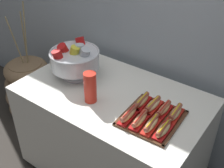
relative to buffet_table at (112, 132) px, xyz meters
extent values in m
plane|color=#38332D|center=(0.00, 0.00, -0.40)|extent=(10.00, 10.00, 0.00)
cube|color=white|center=(0.00, 0.00, 0.00)|extent=(1.29, 0.78, 0.73)
cylinder|color=black|center=(-0.54, -0.28, -0.38)|extent=(0.05, 0.05, 0.04)
cylinder|color=black|center=(-0.54, 0.28, -0.38)|extent=(0.05, 0.05, 0.04)
cylinder|color=#896B4C|center=(-1.12, 0.13, -0.12)|extent=(0.31, 0.31, 0.56)
torus|color=#896B4C|center=(-1.12, 0.13, -0.33)|extent=(0.47, 0.47, 0.13)
torus|color=#896B4C|center=(-1.12, 0.13, -0.19)|extent=(0.49, 0.49, 0.13)
torus|color=#896B4C|center=(-1.12, 0.13, -0.06)|extent=(0.45, 0.45, 0.13)
torus|color=#896B4C|center=(-1.12, 0.13, 0.08)|extent=(0.42, 0.42, 0.13)
cylinder|color=#937F56|center=(-1.17, 0.11, 0.38)|extent=(0.08, 0.06, 0.45)
cylinder|color=#937F56|center=(-1.11, 0.19, 0.44)|extent=(0.01, 0.08, 0.57)
cylinder|color=#937F56|center=(-1.14, 0.18, 0.39)|extent=(0.05, 0.06, 0.48)
cube|color=#56331E|center=(0.35, -0.07, 0.37)|extent=(0.35, 0.38, 0.01)
cube|color=#56331E|center=(0.36, -0.25, 0.38)|extent=(0.33, 0.03, 0.01)
cube|color=#56331E|center=(0.34, 0.10, 0.38)|extent=(0.33, 0.03, 0.01)
cube|color=#56331E|center=(0.19, -0.08, 0.38)|extent=(0.03, 0.36, 0.01)
cube|color=#56331E|center=(0.50, -0.07, 0.38)|extent=(0.03, 0.36, 0.01)
cube|color=#B21414|center=(0.24, -0.16, 0.38)|extent=(0.07, 0.18, 0.02)
ellipsoid|color=tan|center=(0.24, -0.16, 0.40)|extent=(0.05, 0.17, 0.04)
cylinder|color=#9E4C38|center=(0.24, -0.16, 0.42)|extent=(0.04, 0.17, 0.03)
cylinder|color=red|center=(0.24, -0.16, 0.43)|extent=(0.02, 0.14, 0.01)
cube|color=#B21414|center=(0.31, -0.16, 0.38)|extent=(0.07, 0.18, 0.02)
ellipsoid|color=tan|center=(0.31, -0.16, 0.40)|extent=(0.06, 0.17, 0.04)
cylinder|color=#A8563D|center=(0.31, -0.16, 0.41)|extent=(0.04, 0.16, 0.03)
cylinder|color=red|center=(0.31, -0.16, 0.42)|extent=(0.02, 0.13, 0.01)
cube|color=red|center=(0.39, -0.15, 0.38)|extent=(0.07, 0.18, 0.02)
ellipsoid|color=beige|center=(0.39, -0.15, 0.40)|extent=(0.06, 0.16, 0.04)
cylinder|color=#9E4C38|center=(0.39, -0.15, 0.42)|extent=(0.04, 0.16, 0.03)
cylinder|color=yellow|center=(0.39, -0.15, 0.43)|extent=(0.02, 0.13, 0.01)
cube|color=#B21414|center=(0.46, -0.15, 0.38)|extent=(0.07, 0.17, 0.02)
ellipsoid|color=tan|center=(0.46, -0.15, 0.40)|extent=(0.06, 0.15, 0.04)
cylinder|color=brown|center=(0.46, -0.15, 0.41)|extent=(0.03, 0.15, 0.03)
cylinder|color=yellow|center=(0.46, -0.15, 0.42)|extent=(0.01, 0.12, 0.01)
cube|color=#B21414|center=(0.23, 0.00, 0.38)|extent=(0.07, 0.18, 0.02)
ellipsoid|color=tan|center=(0.23, 0.00, 0.40)|extent=(0.06, 0.17, 0.04)
cylinder|color=#9E4C38|center=(0.23, 0.00, 0.41)|extent=(0.04, 0.16, 0.03)
cylinder|color=yellow|center=(0.23, 0.00, 0.43)|extent=(0.02, 0.13, 0.01)
cube|color=red|center=(0.31, 0.01, 0.38)|extent=(0.07, 0.18, 0.02)
ellipsoid|color=beige|center=(0.31, 0.01, 0.40)|extent=(0.06, 0.16, 0.04)
cylinder|color=#A8563D|center=(0.31, 0.01, 0.41)|extent=(0.03, 0.16, 0.03)
cylinder|color=yellow|center=(0.31, 0.01, 0.43)|extent=(0.01, 0.13, 0.01)
cube|color=#B21414|center=(0.38, 0.01, 0.38)|extent=(0.06, 0.16, 0.02)
ellipsoid|color=#E0BC7F|center=(0.38, 0.01, 0.40)|extent=(0.05, 0.15, 0.04)
cylinder|color=#A8563D|center=(0.38, 0.01, 0.41)|extent=(0.04, 0.15, 0.03)
cylinder|color=red|center=(0.38, 0.01, 0.43)|extent=(0.01, 0.12, 0.01)
cube|color=red|center=(0.46, 0.01, 0.38)|extent=(0.07, 0.18, 0.02)
ellipsoid|color=#E0BC7F|center=(0.46, 0.01, 0.40)|extent=(0.06, 0.16, 0.04)
cylinder|color=#A8563D|center=(0.46, 0.01, 0.42)|extent=(0.04, 0.15, 0.03)
cylinder|color=yellow|center=(0.46, 0.01, 0.43)|extent=(0.02, 0.13, 0.01)
cylinder|color=silver|center=(-0.34, 0.01, 0.37)|extent=(0.20, 0.20, 0.02)
cone|color=silver|center=(-0.34, 0.01, 0.41)|extent=(0.07, 0.07, 0.07)
cylinder|color=silver|center=(-0.34, 0.01, 0.51)|extent=(0.35, 0.35, 0.12)
torus|color=silver|center=(-0.34, 0.01, 0.57)|extent=(0.36, 0.36, 0.02)
cylinder|color=#B7BCC6|center=(-0.26, 0.02, 0.56)|extent=(0.12, 0.09, 0.14)
cylinder|color=#B7BCC6|center=(-0.32, 0.04, 0.56)|extent=(0.10, 0.10, 0.13)
cylinder|color=red|center=(-0.39, 0.14, 0.56)|extent=(0.13, 0.11, 0.15)
cylinder|color=red|center=(-0.41, -0.01, 0.56)|extent=(0.10, 0.14, 0.15)
cylinder|color=red|center=(-0.38, -0.11, 0.56)|extent=(0.10, 0.10, 0.14)
cylinder|color=yellow|center=(-0.33, 0.00, 0.56)|extent=(0.12, 0.11, 0.14)
cylinder|color=red|center=(-0.06, -0.15, 0.43)|extent=(0.08, 0.08, 0.12)
cylinder|color=red|center=(-0.06, -0.15, 0.45)|extent=(0.08, 0.08, 0.12)
cylinder|color=red|center=(-0.06, -0.15, 0.47)|extent=(0.08, 0.08, 0.12)
cylinder|color=red|center=(-0.06, -0.15, 0.49)|extent=(0.08, 0.08, 0.12)
cylinder|color=red|center=(-0.06, -0.15, 0.51)|extent=(0.08, 0.08, 0.12)
camera|label=1|loc=(0.94, -1.28, 1.51)|focal=46.25mm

